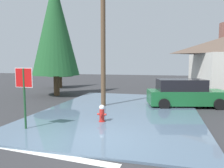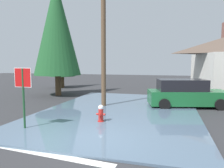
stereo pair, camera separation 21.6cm
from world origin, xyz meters
name	(u,v)px [view 1 (the left image)]	position (x,y,z in m)	size (l,w,h in m)	color
ground_plane	(96,142)	(0.00, 0.00, -0.05)	(80.00, 80.00, 0.10)	#2D2D30
flood_puddle	(121,110)	(-0.12, 4.57, 0.04)	(8.06, 11.82, 0.08)	#4C6075
lane_stop_bar	(50,155)	(-0.91, -1.41, 0.00)	(4.26, 0.30, 0.01)	silver
stop_sign_near	(24,86)	(-3.00, 0.34, 1.76)	(0.75, 0.08, 2.45)	#1E4C28
fire_hydrant	(102,114)	(-0.41, 2.05, 0.40)	(0.41, 0.35, 0.81)	#AD231E
utility_pole	(103,38)	(-1.35, 5.39, 4.12)	(1.60, 0.28, 7.88)	brown
parked_car	(185,94)	(3.40, 6.67, 0.79)	(4.84, 2.77, 1.66)	#195B2D
pine_tree_tall_left	(60,50)	(-8.66, 13.71, 4.02)	(2.73, 2.73, 6.83)	#4C3823
pine_tree_mid_left	(55,27)	(-6.32, 8.71, 5.46)	(3.71, 3.71, 9.28)	#4C3823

